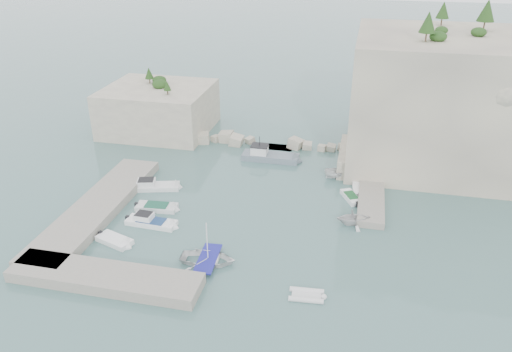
% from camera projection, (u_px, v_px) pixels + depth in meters
% --- Properties ---
extents(ground, '(400.00, 400.00, 0.00)m').
position_uv_depth(ground, '(244.00, 224.00, 54.65)').
color(ground, '#4B706E').
rests_on(ground, ground).
extents(cliff_east, '(26.00, 22.00, 17.00)m').
position_uv_depth(cliff_east, '(452.00, 100.00, 66.50)').
color(cliff_east, beige).
rests_on(cliff_east, ground).
extents(cliff_terrace, '(8.00, 10.00, 2.50)m').
position_uv_depth(cliff_terrace, '(369.00, 158.00, 67.30)').
color(cliff_terrace, beige).
rests_on(cliff_terrace, ground).
extents(outcrop_west, '(16.00, 14.00, 7.00)m').
position_uv_depth(outcrop_west, '(159.00, 109.00, 78.83)').
color(outcrop_west, beige).
rests_on(outcrop_west, ground).
extents(quay_west, '(5.00, 24.00, 1.10)m').
position_uv_depth(quay_west, '(97.00, 207.00, 56.83)').
color(quay_west, '#9E9689').
rests_on(quay_west, ground).
extents(quay_south, '(18.00, 4.00, 1.10)m').
position_uv_depth(quay_south, '(105.00, 278.00, 45.42)').
color(quay_south, '#9E9689').
rests_on(quay_south, ground).
extents(ledge_east, '(3.00, 16.00, 0.80)m').
position_uv_depth(ledge_east, '(371.00, 192.00, 60.59)').
color(ledge_east, '#9E9689').
rests_on(ledge_east, ground).
extents(breakwater, '(28.00, 3.00, 1.40)m').
position_uv_depth(breakwater, '(273.00, 142.00, 73.76)').
color(breakwater, beige).
rests_on(breakwater, ground).
extents(motorboat_c, '(5.29, 2.27, 0.70)m').
position_uv_depth(motorboat_c, '(157.00, 209.00, 57.57)').
color(motorboat_c, silver).
rests_on(motorboat_c, ground).
extents(motorboat_a, '(7.09, 3.71, 1.40)m').
position_uv_depth(motorboat_a, '(154.00, 189.00, 62.13)').
color(motorboat_a, silver).
rests_on(motorboat_a, ground).
extents(motorboat_d, '(6.22, 2.15, 1.40)m').
position_uv_depth(motorboat_d, '(152.00, 225.00, 54.56)').
color(motorboat_d, white).
rests_on(motorboat_d, ground).
extents(motorboat_e, '(4.62, 3.06, 0.70)m').
position_uv_depth(motorboat_e, '(115.00, 242.00, 51.47)').
color(motorboat_e, white).
rests_on(motorboat_e, ground).
extents(rowboat, '(5.60, 4.15, 1.11)m').
position_uv_depth(rowboat, '(208.00, 262.00, 48.39)').
color(rowboat, white).
rests_on(rowboat, ground).
extents(inflatable_dinghy, '(3.46, 1.86, 0.44)m').
position_uv_depth(inflatable_dinghy, '(306.00, 297.00, 43.88)').
color(inflatable_dinghy, silver).
rests_on(inflatable_dinghy, ground).
extents(tender_east_a, '(4.45, 4.09, 1.96)m').
position_uv_depth(tender_east_a, '(353.00, 224.00, 54.65)').
color(tender_east_a, silver).
rests_on(tender_east_a, ground).
extents(tender_east_b, '(2.97, 4.14, 0.70)m').
position_uv_depth(tender_east_b, '(351.00, 199.00, 59.69)').
color(tender_east_b, white).
rests_on(tender_east_b, ground).
extents(tender_east_c, '(1.92, 5.03, 0.70)m').
position_uv_depth(tender_east_c, '(359.00, 190.00, 61.91)').
color(tender_east_c, white).
rests_on(tender_east_c, ground).
extents(tender_east_d, '(4.39, 2.51, 1.60)m').
position_uv_depth(tender_east_d, '(340.00, 178.00, 64.79)').
color(tender_east_d, silver).
rests_on(tender_east_d, ground).
extents(work_boat, '(8.62, 2.57, 2.20)m').
position_uv_depth(work_boat, '(270.00, 160.00, 69.87)').
color(work_boat, slate).
rests_on(work_boat, ground).
extents(rowboat_mast, '(0.10, 0.10, 4.20)m').
position_uv_depth(rowboat_mast, '(207.00, 239.00, 47.21)').
color(rowboat_mast, white).
rests_on(rowboat_mast, rowboat).
extents(vegetation, '(53.48, 13.88, 13.40)m').
position_uv_depth(vegetation, '(421.00, 25.00, 64.54)').
color(vegetation, '#1E4219').
rests_on(vegetation, ground).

